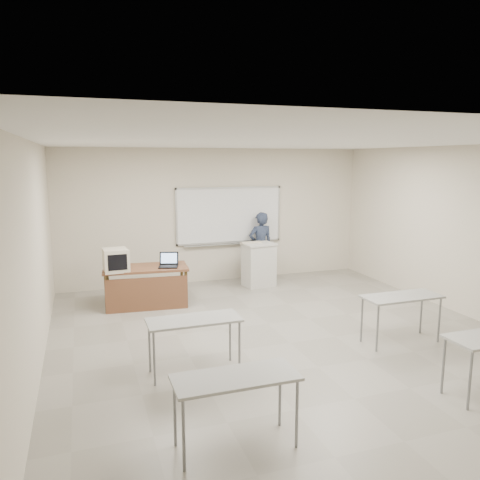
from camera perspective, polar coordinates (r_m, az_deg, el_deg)
name	(u,v)px	position (r m, az deg, el deg)	size (l,w,h in m)	color
floor	(290,343)	(7.31, 6.11, -12.40)	(7.00, 8.00, 0.01)	gray
whiteboard	(229,216)	(10.66, -1.30, 2.94)	(2.48, 0.10, 1.31)	white
student_desks	(338,331)	(5.96, 11.81, -10.85)	(4.40, 2.20, 0.73)	gray
instructor_desk	(147,278)	(8.95, -11.31, -4.56)	(1.56, 0.78, 0.75)	brown
podium	(259,265)	(10.25, 2.31, -3.01)	(0.68, 0.50, 0.95)	#B7B4AE
crt_monitor	(116,260)	(8.80, -14.93, -2.36)	(0.44, 0.49, 0.42)	beige
laptop	(168,264)	(8.94, -8.81, -2.86)	(0.35, 0.33, 0.26)	black
mouse	(174,263)	(9.14, -8.07, -2.83)	(0.09, 0.06, 0.04)	#ACAFB4
keyboard	(251,242)	(10.18, 1.38, -0.30)	(0.47, 0.16, 0.03)	beige
presenter	(261,246)	(10.80, 2.52, -0.71)	(0.57, 0.38, 1.57)	black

